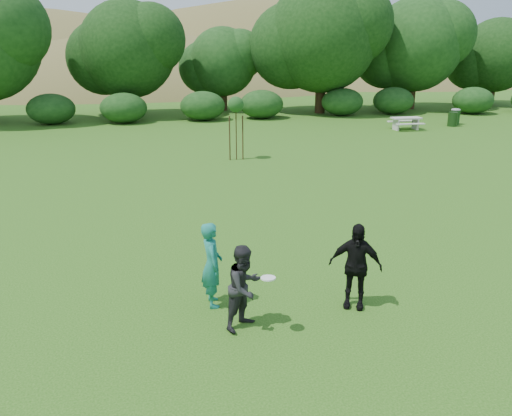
{
  "coord_description": "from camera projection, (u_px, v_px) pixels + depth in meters",
  "views": [
    {
      "loc": [
        -2.38,
        -8.83,
        5.11
      ],
      "look_at": [
        0.0,
        3.0,
        1.1
      ],
      "focal_mm": 35.0,
      "sensor_mm": 36.0,
      "label": 1
    }
  ],
  "objects": [
    {
      "name": "player_grey",
      "position": [
        245.0,
        287.0,
        9.2
      ],
      "size": [
        1.01,
        0.98,
        1.64
      ],
      "primitive_type": "imported",
      "rotation": [
        0.0,
        0.0,
        0.67
      ],
      "color": "#232326",
      "rests_on": "ground"
    },
    {
      "name": "hillside",
      "position": [
        170.0,
        158.0,
        77.63
      ],
      "size": [
        150.0,
        72.0,
        52.0
      ],
      "color": "olive",
      "rests_on": "ground"
    },
    {
      "name": "trash_can_near",
      "position": [
        453.0,
        119.0,
        31.95
      ],
      "size": [
        0.6,
        0.6,
        0.9
      ],
      "primitive_type": "cylinder",
      "color": "#183613",
      "rests_on": "ground"
    },
    {
      "name": "picnic_table",
      "position": [
        406.0,
        121.0,
        30.64
      ],
      "size": [
        1.8,
        1.48,
        0.76
      ],
      "color": "#B7B2A8",
      "rests_on": "ground"
    },
    {
      "name": "ground",
      "position": [
        285.0,
        303.0,
        10.27
      ],
      "size": [
        120.0,
        120.0,
        0.0
      ],
      "primitive_type": "plane",
      "color": "#19470C",
      "rests_on": "ground"
    },
    {
      "name": "tree_row",
      "position": [
        230.0,
        46.0,
        36.03
      ],
      "size": [
        53.92,
        10.38,
        9.62
      ],
      "color": "#3A2616",
      "rests_on": "ground"
    },
    {
      "name": "sapling",
      "position": [
        236.0,
        106.0,
        22.17
      ],
      "size": [
        0.7,
        0.7,
        2.85
      ],
      "color": "#3B2717",
      "rests_on": "ground"
    },
    {
      "name": "trash_can_lidded",
      "position": [
        455.0,
        116.0,
        32.63
      ],
      "size": [
        0.6,
        0.6,
        1.05
      ],
      "color": "#153A15",
      "rests_on": "ground"
    },
    {
      "name": "player_black",
      "position": [
        355.0,
        266.0,
        9.91
      ],
      "size": [
        1.13,
        0.85,
        1.79
      ],
      "primitive_type": "imported",
      "rotation": [
        0.0,
        0.0,
        -0.45
      ],
      "color": "black",
      "rests_on": "ground"
    },
    {
      "name": "frisbee",
      "position": [
        268.0,
        278.0,
        8.85
      ],
      "size": [
        0.27,
        0.27,
        0.04
      ],
      "color": "white",
      "rests_on": "ground"
    },
    {
      "name": "player_teal",
      "position": [
        212.0,
        264.0,
        9.98
      ],
      "size": [
        0.46,
        0.67,
        1.78
      ],
      "primitive_type": "imported",
      "rotation": [
        0.0,
        0.0,
        1.62
      ],
      "color": "#1A7567",
      "rests_on": "ground"
    }
  ]
}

